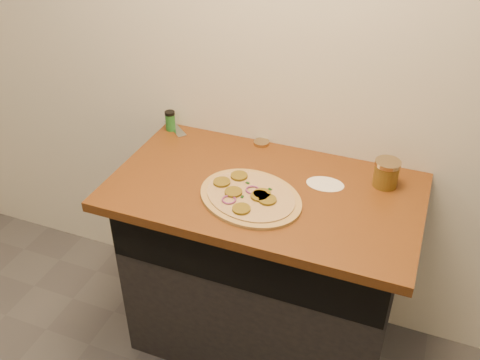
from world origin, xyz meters
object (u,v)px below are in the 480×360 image
at_px(pizza, 250,196).
at_px(chefs_knife, 168,119).
at_px(salsa_jar, 386,173).
at_px(spice_shaker, 170,121).

bearing_deg(pizza, chefs_knife, 142.48).
height_order(pizza, salsa_jar, salsa_jar).
relative_size(chefs_knife, spice_shaker, 2.79).
distance_m(pizza, chefs_knife, 0.73).
relative_size(pizza, chefs_knife, 2.09).
bearing_deg(chefs_knife, spice_shaker, -53.11).
height_order(pizza, spice_shaker, spice_shaker).
bearing_deg(chefs_knife, salsa_jar, -9.38).
xyz_separation_m(pizza, salsa_jar, (0.45, 0.28, 0.04)).
distance_m(pizza, spice_shaker, 0.64).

